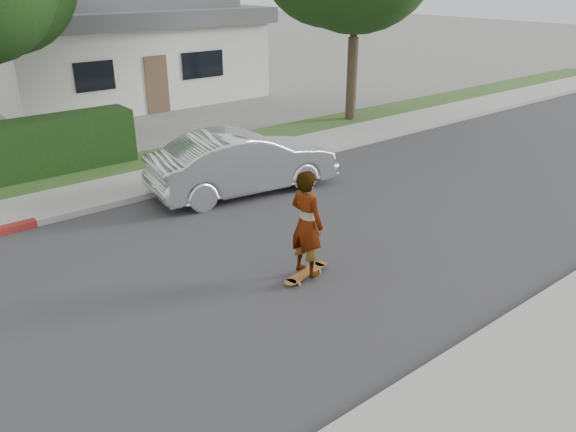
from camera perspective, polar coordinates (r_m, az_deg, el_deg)
name	(u,v)px	position (r m, az deg, el deg)	size (l,w,h in m)	color
ground	(50,334)	(9.09, -23.01, -10.94)	(120.00, 120.00, 0.00)	slate
road	(50,333)	(9.09, -23.01, -10.92)	(60.00, 8.00, 0.01)	#2D2D30
house	(115,45)	(25.55, -17.14, 16.25)	(10.60, 8.60, 4.30)	beige
skateboard	(306,273)	(9.75, 1.85, -5.82)	(1.08, 0.41, 0.10)	#D16E39
skateboarder	(307,224)	(9.32, 1.92, -0.77)	(0.67, 0.44, 1.85)	white
car_silver	(243,162)	(13.41, -4.55, 5.49)	(1.57, 4.49, 1.48)	silver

